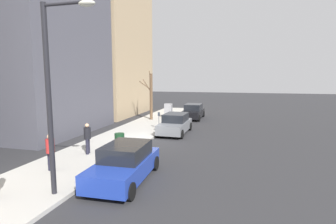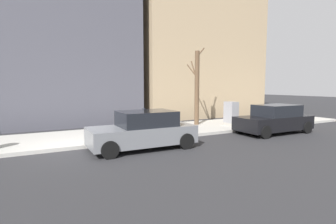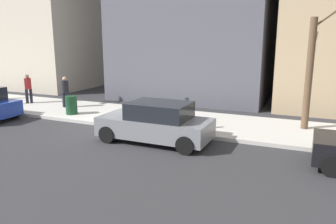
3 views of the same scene
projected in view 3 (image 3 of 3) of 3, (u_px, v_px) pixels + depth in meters
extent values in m
plane|color=#2B2B2D|center=(113.00, 128.00, 14.28)|extent=(120.00, 120.00, 0.00)
cube|color=#B2AFA8|center=(136.00, 116.00, 16.05)|extent=(4.00, 36.00, 0.15)
cylinder|color=black|center=(333.00, 166.00, 9.14)|extent=(0.23, 0.64, 0.64)
cylinder|color=black|center=(330.00, 148.00, 10.66)|extent=(0.23, 0.64, 0.64)
cube|color=slate|center=(155.00, 127.00, 12.23)|extent=(1.84, 4.22, 0.70)
cube|color=black|center=(160.00, 110.00, 12.01)|extent=(1.62, 2.22, 0.60)
cylinder|color=black|center=(107.00, 134.00, 12.15)|extent=(0.23, 0.64, 0.64)
cylinder|color=black|center=(131.00, 124.00, 13.66)|extent=(0.23, 0.64, 0.64)
cylinder|color=black|center=(185.00, 145.00, 10.91)|extent=(0.23, 0.64, 0.64)
cylinder|color=black|center=(201.00, 132.00, 12.43)|extent=(0.23, 0.64, 0.64)
cylinder|color=black|center=(14.00, 111.00, 16.03)|extent=(0.24, 0.65, 0.64)
cylinder|color=slate|center=(187.00, 117.00, 13.28)|extent=(0.07, 0.07, 1.05)
cube|color=#2D333D|center=(187.00, 101.00, 13.13)|extent=(0.14, 0.10, 0.30)
cylinder|color=brown|center=(309.00, 75.00, 13.11)|extent=(0.28, 0.28, 4.47)
cylinder|color=brown|center=(313.00, 47.00, 13.40)|extent=(1.27, 0.16, 0.90)
cylinder|color=brown|center=(314.00, 47.00, 13.24)|extent=(0.96, 0.24, 1.27)
cylinder|color=brown|center=(325.00, 19.00, 12.71)|extent=(0.49, 0.88, 0.75)
cylinder|color=#14381E|center=(71.00, 105.00, 16.11)|extent=(0.56, 0.56, 0.90)
cylinder|color=#1E1E2D|center=(68.00, 100.00, 17.72)|extent=(0.16, 0.16, 0.82)
cylinder|color=#1E1E2D|center=(64.00, 100.00, 17.75)|extent=(0.16, 0.16, 0.82)
cylinder|color=black|center=(65.00, 87.00, 17.58)|extent=(0.36, 0.36, 0.62)
sphere|color=tan|center=(64.00, 79.00, 17.49)|extent=(0.22, 0.22, 0.22)
cylinder|color=#1E1E2D|center=(27.00, 96.00, 18.81)|extent=(0.16, 0.16, 0.82)
cylinder|color=#1E1E2D|center=(31.00, 96.00, 18.97)|extent=(0.16, 0.16, 0.82)
cylinder|color=#A52323|center=(28.00, 84.00, 18.73)|extent=(0.36, 0.36, 0.62)
sphere|color=tan|center=(27.00, 76.00, 18.64)|extent=(0.22, 0.22, 0.22)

